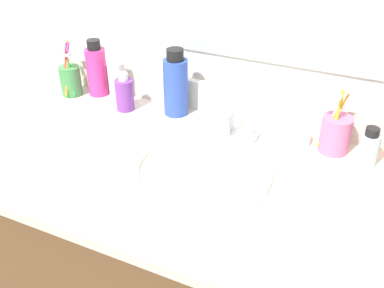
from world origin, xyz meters
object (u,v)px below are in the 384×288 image
Objects in this scene: cup_green at (70,79)px; bottle_shampoo_blue at (176,85)px; faucet at (230,125)px; cup_pink at (335,133)px; bottle_lotion_white at (117,79)px; soap_bar at (299,137)px; bottle_cream_purple at (125,94)px; bottle_gel_clear at (368,148)px; bottle_soap_pink at (97,70)px.

bottle_shampoo_blue is at bearing 4.33° from cup_green.
faucet is 0.82× the size of cup_pink.
bottle_lotion_white is 2.27× the size of soap_bar.
bottle_cream_purple is at bearing -175.50° from soap_bar.
bottle_lotion_white is 0.16m from cup_green.
bottle_lotion_white is 0.77m from bottle_gel_clear.
cup_pink is (0.84, 0.01, -0.00)m from cup_green.
soap_bar is at bearing -1.14° from bottle_lotion_white.
cup_green is (-0.22, 0.02, 0.00)m from bottle_cream_purple.
bottle_lotion_white is at bearing 171.52° from faucet.
cup_green is 0.92× the size of cup_pink.
bottle_soap_pink is 0.76m from cup_pink.
bottle_cream_purple is 1.14× the size of bottle_gel_clear.
cup_green is at bearing 175.98° from bottle_cream_purple.
faucet is 0.90× the size of cup_green.
cup_pink is (0.28, 0.04, 0.03)m from faucet.
bottle_shampoo_blue is (-0.55, 0.04, 0.05)m from bottle_gel_clear.
cup_pink is 0.10m from soap_bar.
bottle_shampoo_blue reaches higher than faucet.
bottle_soap_pink is 1.02× the size of cup_green.
cup_pink is at bearing 0.95° from cup_green.
cup_pink is at bearing -7.75° from soap_bar.
bottle_cream_purple is at bearing 179.99° from bottle_gel_clear.
cup_green reaches higher than bottle_gel_clear.
bottle_gel_clear is at bearing -0.01° from bottle_cream_purple.
cup_pink reaches higher than bottle_soap_pink.
cup_pink is (0.68, -0.02, -0.01)m from bottle_lotion_white.
soap_bar is (0.67, -0.02, -0.07)m from bottle_soap_pink.
bottle_lotion_white is (-0.06, 0.05, 0.02)m from bottle_cream_purple.
bottle_cream_purple is 0.15m from bottle_soap_pink.
cup_green reaches higher than bottle_cream_purple.
cup_pink reaches higher than faucet.
bottle_soap_pink is at bearing 177.15° from bottle_shampoo_blue.
soap_bar is at bearing 2.04° from cup_green.
bottle_lotion_white reaches higher than soap_bar.
bottle_shampoo_blue is at bearing 179.78° from soap_bar.
bottle_gel_clear is 0.19m from soap_bar.
soap_bar is (0.53, 0.04, -0.04)m from bottle_cream_purple.
cup_green is 0.75m from soap_bar.
faucet is 0.36m from bottle_gel_clear.
faucet is 0.49m from bottle_soap_pink.
cup_pink reaches higher than soap_bar.
cup_pink reaches higher than bottle_cream_purple.
bottle_soap_pink is at bearing 178.63° from soap_bar.
bottle_soap_pink reaches higher than faucet.
cup_pink is 3.04× the size of soap_bar.
cup_green is (-0.37, -0.03, -0.04)m from bottle_shampoo_blue.
faucet is 0.19m from soap_bar.
bottle_gel_clear is 0.09m from cup_pink.
bottle_cream_purple is 0.62m from cup_pink.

